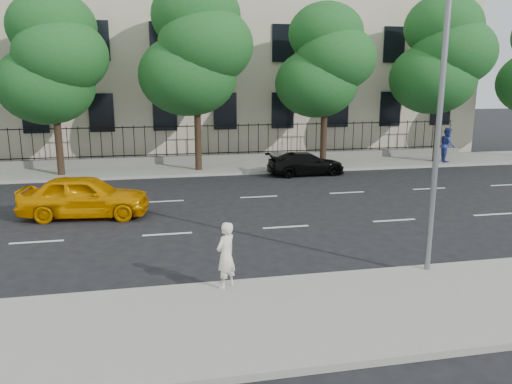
% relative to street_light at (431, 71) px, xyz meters
% --- Properties ---
extents(ground, '(120.00, 120.00, 0.00)m').
position_rel_street_light_xyz_m(ground, '(-2.50, 1.77, -5.15)').
color(ground, black).
rests_on(ground, ground).
extents(near_sidewalk, '(60.00, 4.00, 0.15)m').
position_rel_street_light_xyz_m(near_sidewalk, '(-2.50, -2.23, -5.07)').
color(near_sidewalk, gray).
rests_on(near_sidewalk, ground).
extents(far_sidewalk, '(60.00, 4.00, 0.15)m').
position_rel_street_light_xyz_m(far_sidewalk, '(-2.50, 15.77, -5.07)').
color(far_sidewalk, gray).
rests_on(far_sidewalk, ground).
extents(lane_markings, '(49.60, 4.62, 0.01)m').
position_rel_street_light_xyz_m(lane_markings, '(-2.50, 6.52, -5.14)').
color(lane_markings, silver).
rests_on(lane_markings, ground).
extents(masonry_building, '(34.60, 12.11, 18.50)m').
position_rel_street_light_xyz_m(masonry_building, '(-2.50, 24.72, 3.87)').
color(masonry_building, beige).
rests_on(masonry_building, ground).
extents(iron_fence, '(30.00, 0.50, 2.20)m').
position_rel_street_light_xyz_m(iron_fence, '(-2.50, 17.47, -4.50)').
color(iron_fence, slate).
rests_on(iron_fence, far_sidewalk).
extents(street_light, '(0.25, 3.32, 8.05)m').
position_rel_street_light_xyz_m(street_light, '(0.00, 0.00, 0.00)').
color(street_light, slate).
rests_on(street_light, near_sidewalk).
extents(tree_b, '(5.53, 5.12, 8.97)m').
position_rel_street_light_xyz_m(tree_b, '(-11.46, 15.13, 0.69)').
color(tree_b, '#382619').
rests_on(tree_b, far_sidewalk).
extents(tree_c, '(5.89, 5.50, 9.80)m').
position_rel_street_light_xyz_m(tree_c, '(-4.46, 15.13, 1.26)').
color(tree_c, '#382619').
rests_on(tree_c, far_sidewalk).
extents(tree_d, '(5.34, 4.94, 8.84)m').
position_rel_street_light_xyz_m(tree_d, '(2.54, 15.13, 0.69)').
color(tree_d, '#382619').
rests_on(tree_d, far_sidewalk).
extents(tree_e, '(5.71, 5.31, 9.46)m').
position_rel_street_light_xyz_m(tree_e, '(9.54, 15.13, 1.05)').
color(tree_e, '#382619').
rests_on(tree_e, far_sidewalk).
extents(yellow_taxi, '(4.76, 2.35, 1.56)m').
position_rel_street_light_xyz_m(yellow_taxi, '(-9.35, 6.98, -4.37)').
color(yellow_taxi, orange).
rests_on(yellow_taxi, ground).
extents(black_sedan, '(4.15, 1.84, 1.18)m').
position_rel_street_light_xyz_m(black_sedan, '(0.95, 13.16, -4.56)').
color(black_sedan, black).
rests_on(black_sedan, ground).
extents(woman_near, '(0.69, 0.67, 1.60)m').
position_rel_street_light_xyz_m(woman_near, '(-5.26, -0.63, -4.20)').
color(woman_near, silver).
rests_on(woman_near, near_sidewalk).
extents(pedestrian_far, '(1.02, 1.16, 2.00)m').
position_rel_street_light_xyz_m(pedestrian_far, '(9.99, 14.64, -4.00)').
color(pedestrian_far, navy).
rests_on(pedestrian_far, far_sidewalk).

